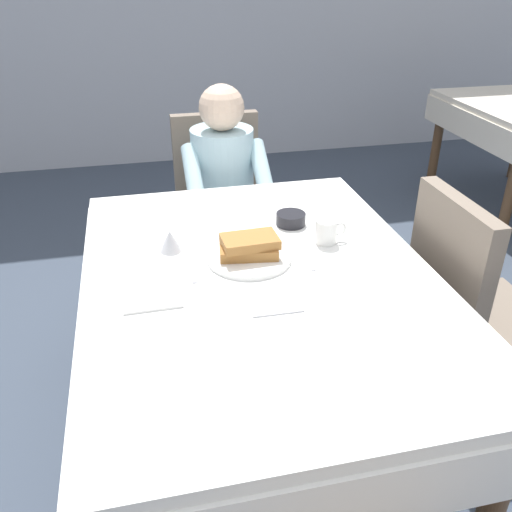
{
  "coord_description": "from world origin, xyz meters",
  "views": [
    {
      "loc": [
        -0.34,
        -1.44,
        1.63
      ],
      "look_at": [
        -0.01,
        0.03,
        0.79
      ],
      "focal_mm": 38.17,
      "sensor_mm": 36.0,
      "label": 1
    }
  ],
  "objects_px": {
    "chair_right_side": "(466,300)",
    "bowl_butter": "(291,219)",
    "breakfast_stack": "(249,246)",
    "plate_breakfast": "(249,257)",
    "spoon_near_edge": "(277,313)",
    "cup_coffee": "(327,231)",
    "dining_table_main": "(260,298)",
    "diner_person": "(224,180)",
    "fork_left_of_plate": "(193,268)",
    "chair_diner": "(220,195)",
    "knife_right_of_plate": "(306,256)",
    "syrup_pitcher": "(170,241)"
  },
  "relations": [
    {
      "from": "plate_breakfast",
      "to": "knife_right_of_plate",
      "type": "xyz_separation_m",
      "value": [
        0.19,
        -0.02,
        -0.01
      ]
    },
    {
      "from": "plate_breakfast",
      "to": "spoon_near_edge",
      "type": "bearing_deg",
      "value": -88.14
    },
    {
      "from": "chair_diner",
      "to": "plate_breakfast",
      "type": "height_order",
      "value": "chair_diner"
    },
    {
      "from": "breakfast_stack",
      "to": "syrup_pitcher",
      "type": "distance_m",
      "value": 0.27
    },
    {
      "from": "chair_diner",
      "to": "fork_left_of_plate",
      "type": "height_order",
      "value": "chair_diner"
    },
    {
      "from": "dining_table_main",
      "to": "fork_left_of_plate",
      "type": "xyz_separation_m",
      "value": [
        -0.2,
        0.08,
        0.09
      ]
    },
    {
      "from": "breakfast_stack",
      "to": "bowl_butter",
      "type": "relative_size",
      "value": 1.87
    },
    {
      "from": "fork_left_of_plate",
      "to": "cup_coffee",
      "type": "bearing_deg",
      "value": -77.25
    },
    {
      "from": "chair_right_side",
      "to": "spoon_near_edge",
      "type": "xyz_separation_m",
      "value": [
        -0.77,
        -0.22,
        0.21
      ]
    },
    {
      "from": "diner_person",
      "to": "bowl_butter",
      "type": "height_order",
      "value": "diner_person"
    },
    {
      "from": "chair_right_side",
      "to": "knife_right_of_plate",
      "type": "xyz_separation_m",
      "value": [
        -0.59,
        0.08,
        0.21
      ]
    },
    {
      "from": "cup_coffee",
      "to": "syrup_pitcher",
      "type": "height_order",
      "value": "cup_coffee"
    },
    {
      "from": "plate_breakfast",
      "to": "knife_right_of_plate",
      "type": "relative_size",
      "value": 1.4
    },
    {
      "from": "spoon_near_edge",
      "to": "chair_diner",
      "type": "bearing_deg",
      "value": 88.41
    },
    {
      "from": "diner_person",
      "to": "chair_right_side",
      "type": "distance_m",
      "value": 1.25
    },
    {
      "from": "plate_breakfast",
      "to": "syrup_pitcher",
      "type": "relative_size",
      "value": 3.5
    },
    {
      "from": "breakfast_stack",
      "to": "knife_right_of_plate",
      "type": "distance_m",
      "value": 0.2
    },
    {
      "from": "diner_person",
      "to": "bowl_butter",
      "type": "bearing_deg",
      "value": 101.12
    },
    {
      "from": "plate_breakfast",
      "to": "syrup_pitcher",
      "type": "distance_m",
      "value": 0.28
    },
    {
      "from": "chair_right_side",
      "to": "plate_breakfast",
      "type": "height_order",
      "value": "chair_right_side"
    },
    {
      "from": "dining_table_main",
      "to": "chair_diner",
      "type": "xyz_separation_m",
      "value": [
        0.06,
        1.17,
        -0.12
      ]
    },
    {
      "from": "dining_table_main",
      "to": "diner_person",
      "type": "distance_m",
      "value": 1.02
    },
    {
      "from": "cup_coffee",
      "to": "bowl_butter",
      "type": "xyz_separation_m",
      "value": [
        -0.08,
        0.17,
        -0.02
      ]
    },
    {
      "from": "diner_person",
      "to": "chair_right_side",
      "type": "height_order",
      "value": "diner_person"
    },
    {
      "from": "knife_right_of_plate",
      "to": "fork_left_of_plate",
      "type": "bearing_deg",
      "value": 92.81
    },
    {
      "from": "cup_coffee",
      "to": "bowl_butter",
      "type": "height_order",
      "value": "cup_coffee"
    },
    {
      "from": "diner_person",
      "to": "chair_right_side",
      "type": "relative_size",
      "value": 1.2
    },
    {
      "from": "cup_coffee",
      "to": "syrup_pitcher",
      "type": "distance_m",
      "value": 0.54
    },
    {
      "from": "cup_coffee",
      "to": "breakfast_stack",
      "type": "bearing_deg",
      "value": -169.6
    },
    {
      "from": "bowl_butter",
      "to": "knife_right_of_plate",
      "type": "xyz_separation_m",
      "value": [
        -0.02,
        -0.25,
        -0.02
      ]
    },
    {
      "from": "chair_diner",
      "to": "chair_right_side",
      "type": "height_order",
      "value": "same"
    },
    {
      "from": "chair_right_side",
      "to": "plate_breakfast",
      "type": "relative_size",
      "value": 3.32
    },
    {
      "from": "syrup_pitcher",
      "to": "knife_right_of_plate",
      "type": "bearing_deg",
      "value": -17.69
    },
    {
      "from": "dining_table_main",
      "to": "fork_left_of_plate",
      "type": "height_order",
      "value": "fork_left_of_plate"
    },
    {
      "from": "chair_right_side",
      "to": "breakfast_stack",
      "type": "bearing_deg",
      "value": -97.83
    },
    {
      "from": "bowl_butter",
      "to": "breakfast_stack",
      "type": "bearing_deg",
      "value": -133.3
    },
    {
      "from": "bowl_butter",
      "to": "fork_left_of_plate",
      "type": "distance_m",
      "value": 0.47
    },
    {
      "from": "chair_right_side",
      "to": "knife_right_of_plate",
      "type": "bearing_deg",
      "value": -97.58
    },
    {
      "from": "breakfast_stack",
      "to": "dining_table_main",
      "type": "bearing_deg",
      "value": -83.11
    },
    {
      "from": "chair_right_side",
      "to": "fork_left_of_plate",
      "type": "height_order",
      "value": "chair_right_side"
    },
    {
      "from": "bowl_butter",
      "to": "plate_breakfast",
      "type": "bearing_deg",
      "value": -132.35
    },
    {
      "from": "cup_coffee",
      "to": "knife_right_of_plate",
      "type": "bearing_deg",
      "value": -140.54
    },
    {
      "from": "bowl_butter",
      "to": "knife_right_of_plate",
      "type": "bearing_deg",
      "value": -94.11
    },
    {
      "from": "chair_diner",
      "to": "dining_table_main",
      "type": "bearing_deg",
      "value": 87.13
    },
    {
      "from": "chair_right_side",
      "to": "cup_coffee",
      "type": "distance_m",
      "value": 0.58
    },
    {
      "from": "dining_table_main",
      "to": "syrup_pitcher",
      "type": "xyz_separation_m",
      "value": [
        -0.26,
        0.22,
        0.13
      ]
    },
    {
      "from": "chair_diner",
      "to": "fork_left_of_plate",
      "type": "xyz_separation_m",
      "value": [
        -0.26,
        -1.09,
        0.21
      ]
    },
    {
      "from": "chair_right_side",
      "to": "bowl_butter",
      "type": "bearing_deg",
      "value": -119.56
    },
    {
      "from": "cup_coffee",
      "to": "fork_left_of_plate",
      "type": "distance_m",
      "value": 0.49
    },
    {
      "from": "chair_diner",
      "to": "spoon_near_edge",
      "type": "height_order",
      "value": "chair_diner"
    }
  ]
}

